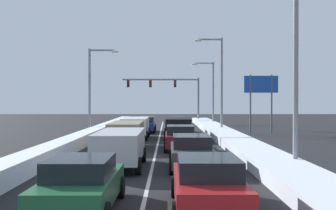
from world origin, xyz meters
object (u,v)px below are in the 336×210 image
object	(u,v)px
roadside_sign_right	(259,90)
suv_silver_center_lane_second	(118,146)
suv_black_right_lane_fourth	(176,126)
street_lamp_right_mid	(216,77)
street_lamp_right_far	(208,88)
traffic_light_gantry	(170,88)
sedan_maroon_right_lane_third	(178,137)
sedan_charcoal_right_lane_second	(190,152)
sedan_gray_right_lane_fifth	(176,125)
suv_tan_center_lane_third	(125,132)
sedan_red_right_lane_nearest	(206,183)
sedan_green_center_lane_nearest	(80,184)
street_lamp_right_near	(286,47)
street_lamp_left_mid	(92,83)
suv_white_center_lane_fourth	(134,126)
sedan_navy_center_lane_fifth	(144,124)

from	to	relation	value
roadside_sign_right	suv_silver_center_lane_second	bearing A→B (deg)	-119.63
suv_black_right_lane_fourth	street_lamp_right_mid	bearing A→B (deg)	53.10
street_lamp_right_far	traffic_light_gantry	bearing A→B (deg)	121.07
sedan_maroon_right_lane_third	sedan_charcoal_right_lane_second	bearing A→B (deg)	-87.48
roadside_sign_right	sedan_gray_right_lane_fifth	bearing A→B (deg)	176.83
sedan_charcoal_right_lane_second	roadside_sign_right	distance (m)	21.16
suv_tan_center_lane_third	traffic_light_gantry	world-z (taller)	traffic_light_gantry
suv_silver_center_lane_second	street_lamp_right_mid	size ratio (longest dim) A/B	0.55
sedan_maroon_right_lane_third	suv_black_right_lane_fourth	size ratio (longest dim) A/B	0.92
sedan_red_right_lane_nearest	sedan_charcoal_right_lane_second	distance (m)	6.84
sedan_green_center_lane_nearest	street_lamp_right_far	world-z (taller)	street_lamp_right_far
street_lamp_right_near	suv_tan_center_lane_third	bearing A→B (deg)	132.07
sedan_maroon_right_lane_third	sedan_gray_right_lane_fifth	size ratio (longest dim) A/B	1.00
street_lamp_right_near	street_lamp_left_mid	xyz separation A→B (m)	(-11.60, 17.94, -0.75)
street_lamp_right_far	sedan_maroon_right_lane_third	bearing A→B (deg)	-100.80
sedan_gray_right_lane_fifth	street_lamp_right_mid	xyz separation A→B (m)	(3.73, -0.86, 4.51)
street_lamp_right_mid	street_lamp_right_far	world-z (taller)	street_lamp_right_mid
sedan_charcoal_right_lane_second	street_lamp_right_far	xyz separation A→B (m)	(3.92, 29.02, 3.85)
sedan_red_right_lane_nearest	suv_silver_center_lane_second	bearing A→B (deg)	115.11
suv_tan_center_lane_third	sedan_red_right_lane_nearest	bearing A→B (deg)	-75.37
street_lamp_right_near	suv_silver_center_lane_second	bearing A→B (deg)	170.79
suv_white_center_lane_fourth	street_lamp_right_near	bearing A→B (deg)	-62.88
sedan_charcoal_right_lane_second	suv_white_center_lane_fourth	xyz separation A→B (m)	(-3.68, 14.04, 0.25)
traffic_light_gantry	sedan_red_right_lane_nearest	bearing A→B (deg)	-89.16
suv_white_center_lane_fourth	sedan_red_right_lane_nearest	bearing A→B (deg)	-79.88
sedan_charcoal_right_lane_second	sedan_navy_center_lane_fifth	xyz separation A→B (m)	(-3.25, 20.41, 0.00)
suv_tan_center_lane_third	street_lamp_left_mid	world-z (taller)	street_lamp_left_mid
sedan_gray_right_lane_fifth	suv_silver_center_lane_second	xyz separation A→B (m)	(-3.11, -19.70, 0.25)
suv_white_center_lane_fourth	street_lamp_right_far	distance (m)	17.18
suv_silver_center_lane_second	suv_tan_center_lane_third	world-z (taller)	same
street_lamp_right_far	street_lamp_right_mid	bearing A→B (deg)	-91.79
street_lamp_right_near	street_lamp_right_far	size ratio (longest dim) A/B	1.18
sedan_green_center_lane_nearest	street_lamp_left_mid	bearing A→B (deg)	99.85
sedan_red_right_lane_nearest	street_lamp_right_near	bearing A→B (deg)	55.65
sedan_maroon_right_lane_third	traffic_light_gantry	xyz separation A→B (m)	(-0.29, 29.64, 3.96)
suv_tan_center_lane_third	sedan_green_center_lane_nearest	bearing A→B (deg)	-88.89
sedan_maroon_right_lane_third	sedan_green_center_lane_nearest	size ratio (longest dim) A/B	1.00
suv_tan_center_lane_third	sedan_navy_center_lane_fifth	distance (m)	12.85
suv_black_right_lane_fourth	street_lamp_left_mid	size ratio (longest dim) A/B	0.64
sedan_green_center_lane_nearest	traffic_light_gantry	bearing A→B (deg)	86.26
sedan_red_right_lane_nearest	suv_silver_center_lane_second	world-z (taller)	suv_silver_center_lane_second
street_lamp_right_mid	sedan_gray_right_lane_fifth	bearing A→B (deg)	167.10
sedan_green_center_lane_nearest	sedan_navy_center_lane_fifth	distance (m)	27.32
sedan_maroon_right_lane_third	street_lamp_right_mid	xyz separation A→B (m)	(3.91, 12.13, 4.51)
sedan_red_right_lane_nearest	sedan_gray_right_lane_fifth	xyz separation A→B (m)	(-0.17, 26.71, 0.00)
sedan_green_center_lane_nearest	sedan_maroon_right_lane_third	bearing A→B (deg)	77.21
sedan_maroon_right_lane_third	suv_black_right_lane_fourth	xyz separation A→B (m)	(0.02, 6.94, 0.25)
sedan_navy_center_lane_fifth	sedan_maroon_right_lane_third	bearing A→B (deg)	-77.71
suv_silver_center_lane_second	street_lamp_right_mid	distance (m)	20.50
sedan_navy_center_lane_fifth	street_lamp_left_mid	xyz separation A→B (m)	(-4.32, -3.47, 3.84)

